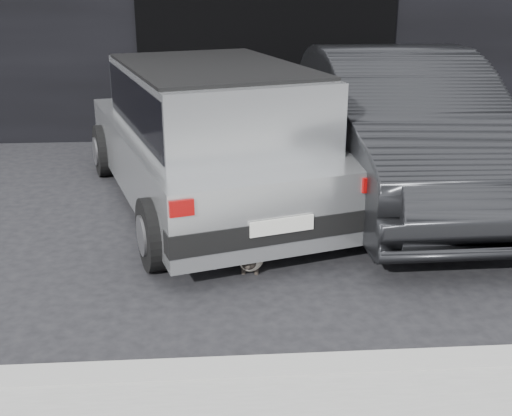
{
  "coord_description": "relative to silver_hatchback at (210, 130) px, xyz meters",
  "views": [
    {
      "loc": [
        0.09,
        -6.18,
        2.54
      ],
      "look_at": [
        0.47,
        -0.96,
        0.62
      ],
      "focal_mm": 45.0,
      "sensor_mm": 36.0,
      "label": 1
    }
  ],
  "objects": [
    {
      "name": "garage_opening",
      "position": [
        0.92,
        3.12,
        0.41
      ],
      "size": [
        4.0,
        0.1,
        2.6
      ],
      "primitive_type": "cube",
      "color": "black",
      "rests_on": "ground"
    },
    {
      "name": "curb",
      "position": [
        0.92,
        -3.47,
        -0.83
      ],
      "size": [
        18.0,
        0.25,
        0.12
      ],
      "primitive_type": "cube",
      "color": "gray",
      "rests_on": "ground"
    },
    {
      "name": "ground",
      "position": [
        -0.08,
        -0.87,
        -0.89
      ],
      "size": [
        80.0,
        80.0,
        0.0
      ],
      "primitive_type": "plane",
      "color": "black",
      "rests_on": "ground"
    },
    {
      "name": "cat_white",
      "position": [
        -0.1,
        -1.66,
        -0.71
      ],
      "size": [
        0.8,
        0.29,
        0.37
      ],
      "rotation": [
        0.0,
        0.0,
        -1.61
      ],
      "color": "silver",
      "rests_on": "ground"
    },
    {
      "name": "cat_siamese",
      "position": [
        0.35,
        -1.77,
        -0.78
      ],
      "size": [
        0.31,
        0.71,
        0.24
      ],
      "rotation": [
        0.0,
        0.0,
        2.98
      ],
      "color": "beige",
      "rests_on": "ground"
    },
    {
      "name": "second_car",
      "position": [
        2.24,
        0.27,
        -0.04
      ],
      "size": [
        1.9,
        5.22,
        1.71
      ],
      "primitive_type": "imported",
      "rotation": [
        0.0,
        0.0,
        0.02
      ],
      "color": "black",
      "rests_on": "ground"
    },
    {
      "name": "silver_hatchback",
      "position": [
        0.0,
        0.0,
        0.0
      ],
      "size": [
        3.16,
        4.81,
        1.63
      ],
      "rotation": [
        0.0,
        0.0,
        0.29
      ],
      "color": "#ABAEB0",
      "rests_on": "ground"
    }
  ]
}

